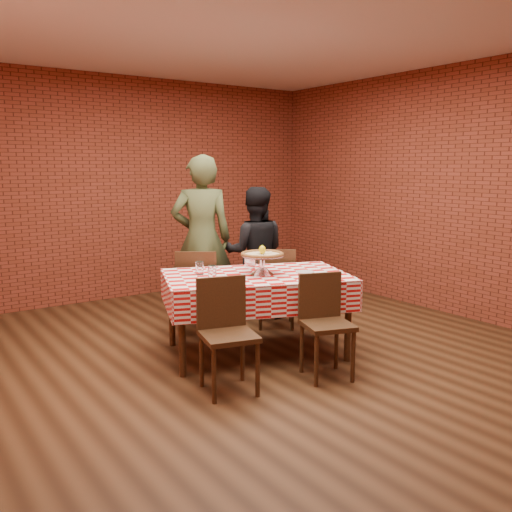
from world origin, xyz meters
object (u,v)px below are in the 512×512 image
water_glass_left (212,272)px  chair_far_left (198,291)px  diner_black (255,252)px  table (256,314)px  water_glass_right (200,268)px  pizza (262,255)px  pizza_stand (262,265)px  chair_far_right (276,287)px  condiment_caddy (251,261)px  chair_near_right (327,328)px  chair_near_left (229,337)px  diner_olive (202,239)px

water_glass_left → chair_far_left: size_ratio=0.13×
water_glass_left → diner_black: 1.55m
table → chair_far_left: 0.90m
water_glass_left → water_glass_right: same height
pizza → water_glass_right: pizza is taller
table → water_glass_right: water_glass_right is taller
water_glass_left → diner_black: (1.17, 1.02, -0.06)m
pizza_stand → chair_far_right: size_ratio=0.45×
pizza → condiment_caddy: pizza is taller
water_glass_left → diner_black: diner_black is taller
table → diner_black: (0.73, 1.08, 0.38)m
table → water_glass_left: size_ratio=13.75×
chair_near_right → chair_far_left: size_ratio=0.96×
chair_near_left → chair_far_right: size_ratio=1.00×
water_glass_right → chair_far_right: bearing=15.2°
water_glass_left → chair_near_right: 1.13m
pizza_stand → table: bearing=145.1°
water_glass_right → chair_far_right: chair_far_right is taller
chair_far_left → chair_far_right: bearing=-165.3°
pizza_stand → chair_near_left: size_ratio=0.45×
table → chair_near_right: chair_near_right is taller
water_glass_left → chair_near_left: bearing=-110.6°
table → diner_olive: bearing=83.1°
chair_near_right → condiment_caddy: bearing=109.0°
water_glass_left → chair_far_right: (1.12, 0.54, -0.38)m
condiment_caddy → chair_near_right: (0.01, -1.11, -0.40)m
water_glass_right → diner_olive: diner_olive is taller
table → chair_far_left: (-0.13, 0.89, 0.07)m
water_glass_right → chair_far_left: chair_far_left is taller
table → chair_far_right: 0.91m
water_glass_right → pizza_stand: bearing=-34.6°
water_glass_left → pizza: bearing=-10.4°
pizza → chair_far_right: 1.03m
pizza_stand → water_glass_right: bearing=145.4°
table → pizza_stand: bearing=-34.9°
chair_far_left → water_glass_right: bearing=96.9°
water_glass_right → chair_near_left: 1.02m
pizza_stand → diner_olive: (0.11, 1.33, 0.09)m
chair_near_right → diner_olive: 2.19m
pizza → water_glass_right: bearing=145.4°
water_glass_left → chair_far_left: 0.96m
chair_near_right → diner_olive: diner_olive is taller
chair_near_left → condiment_caddy: bearing=61.4°
water_glass_left → water_glass_right: 0.24m
chair_near_right → diner_olive: size_ratio=0.46×
diner_black → chair_near_left: bearing=85.1°
pizza_stand → diner_olive: diner_olive is taller
table → chair_near_right: size_ratio=1.92×
table → condiment_caddy: bearing=65.5°
table → pizza: pizza is taller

